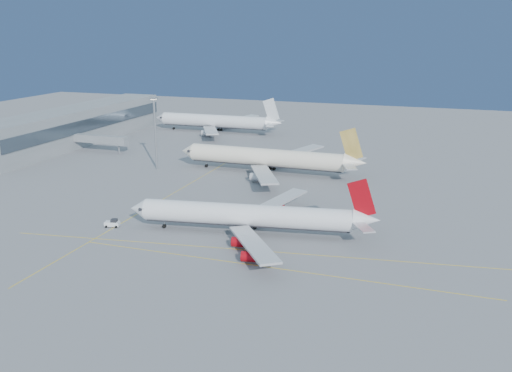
{
  "coord_description": "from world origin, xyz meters",
  "views": [
    {
      "loc": [
        37.61,
        -118.62,
        48.38
      ],
      "look_at": [
        -10.89,
        20.96,
        7.0
      ],
      "focal_mm": 40.0,
      "sensor_mm": 36.0,
      "label": 1
    }
  ],
  "objects_px": {
    "airliner_third": "(217,121)",
    "pushback_tug": "(113,223)",
    "airliner_virgin": "(251,216)",
    "airliner_etihad": "(270,158)",
    "light_mast": "(155,127)"
  },
  "relations": [
    {
      "from": "airliner_third",
      "to": "pushback_tug",
      "type": "relative_size",
      "value": 16.25
    },
    {
      "from": "airliner_virgin",
      "to": "airliner_etihad",
      "type": "xyz_separation_m",
      "value": [
        -14.16,
        58.26,
        0.71
      ]
    },
    {
      "from": "pushback_tug",
      "to": "light_mast",
      "type": "distance_m",
      "value": 61.92
    },
    {
      "from": "airliner_virgin",
      "to": "airliner_third",
      "type": "bearing_deg",
      "value": 107.53
    },
    {
      "from": "airliner_third",
      "to": "light_mast",
      "type": "bearing_deg",
      "value": -84.27
    },
    {
      "from": "pushback_tug",
      "to": "airliner_etihad",
      "type": "bearing_deg",
      "value": 57.97
    },
    {
      "from": "airliner_third",
      "to": "light_mast",
      "type": "xyz_separation_m",
      "value": [
        8.25,
        -74.04,
        9.61
      ]
    },
    {
      "from": "airliner_virgin",
      "to": "airliner_etihad",
      "type": "distance_m",
      "value": 59.97
    },
    {
      "from": "airliner_etihad",
      "to": "pushback_tug",
      "type": "height_order",
      "value": "airliner_etihad"
    },
    {
      "from": "pushback_tug",
      "to": "light_mast",
      "type": "xyz_separation_m",
      "value": [
        -18.86,
        57.32,
        13.9
      ]
    },
    {
      "from": "airliner_virgin",
      "to": "pushback_tug",
      "type": "bearing_deg",
      "value": -177.66
    },
    {
      "from": "airliner_etihad",
      "to": "light_mast",
      "type": "height_order",
      "value": "light_mast"
    },
    {
      "from": "airliner_virgin",
      "to": "airliner_etihad",
      "type": "height_order",
      "value": "airliner_etihad"
    },
    {
      "from": "airliner_etihad",
      "to": "airliner_third",
      "type": "xyz_separation_m",
      "value": [
        -47.48,
        66.3,
        -0.04
      ]
    },
    {
      "from": "airliner_etihad",
      "to": "light_mast",
      "type": "bearing_deg",
      "value": -168.34
    }
  ]
}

